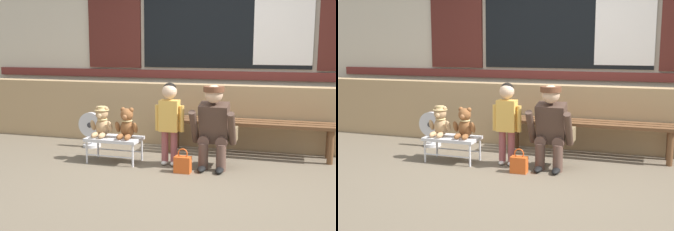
# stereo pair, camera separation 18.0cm
# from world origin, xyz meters

# --- Properties ---
(ground_plane) EXTENTS (60.00, 60.00, 0.00)m
(ground_plane) POSITION_xyz_m (0.00, 0.00, 0.00)
(ground_plane) COLOR brown
(brick_low_wall) EXTENTS (8.00, 0.25, 0.85)m
(brick_low_wall) POSITION_xyz_m (0.00, 1.43, 0.42)
(brick_low_wall) COLOR tan
(brick_low_wall) RESTS_ON ground
(shop_facade) EXTENTS (8.16, 0.26, 3.27)m
(shop_facade) POSITION_xyz_m (0.00, 1.94, 1.65)
(shop_facade) COLOR beige
(shop_facade) RESTS_ON ground
(wooden_bench_long) EXTENTS (2.10, 0.40, 0.44)m
(wooden_bench_long) POSITION_xyz_m (0.45, 1.06, 0.37)
(wooden_bench_long) COLOR brown
(wooden_bench_long) RESTS_ON ground
(small_display_bench) EXTENTS (0.64, 0.36, 0.30)m
(small_display_bench) POSITION_xyz_m (-1.03, 0.28, 0.27)
(small_display_bench) COLOR silver
(small_display_bench) RESTS_ON ground
(teddy_bear_with_hat) EXTENTS (0.28, 0.27, 0.36)m
(teddy_bear_with_hat) POSITION_xyz_m (-1.19, 0.29, 0.47)
(teddy_bear_with_hat) COLOR tan
(teddy_bear_with_hat) RESTS_ON small_display_bench
(teddy_bear_plain) EXTENTS (0.28, 0.26, 0.36)m
(teddy_bear_plain) POSITION_xyz_m (-0.87, 0.29, 0.46)
(teddy_bear_plain) COLOR brown
(teddy_bear_plain) RESTS_ON small_display_bench
(child_standing) EXTENTS (0.35, 0.18, 0.96)m
(child_standing) POSITION_xyz_m (-0.37, 0.36, 0.59)
(child_standing) COLOR #994C4C
(child_standing) RESTS_ON ground
(adult_crouching) EXTENTS (0.50, 0.49, 0.95)m
(adult_crouching) POSITION_xyz_m (0.16, 0.36, 0.48)
(adult_crouching) COLOR brown
(adult_crouching) RESTS_ON ground
(handbag_on_ground) EXTENTS (0.18, 0.11, 0.27)m
(handbag_on_ground) POSITION_xyz_m (-0.14, 0.10, 0.10)
(handbag_on_ground) COLOR #DB561E
(handbag_on_ground) RESTS_ON ground
(floor_fan) EXTENTS (0.34, 0.24, 0.48)m
(floor_fan) POSITION_xyz_m (-1.64, 0.89, 0.24)
(floor_fan) COLOR silver
(floor_fan) RESTS_ON ground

